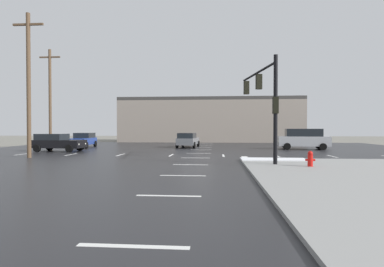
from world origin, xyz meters
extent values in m
plane|color=slate|center=(0.00, 0.00, 0.00)|extent=(120.00, 120.00, 0.00)
cube|color=#232326|center=(0.00, 0.00, 0.01)|extent=(44.00, 44.00, 0.02)
cube|color=white|center=(5.00, -4.00, 0.17)|extent=(4.00, 1.60, 0.06)
cube|color=silver|center=(0.00, -18.00, 0.02)|extent=(2.00, 0.15, 0.01)
cube|color=silver|center=(0.00, -14.00, 0.02)|extent=(2.00, 0.15, 0.01)
cube|color=silver|center=(0.00, -10.00, 0.02)|extent=(2.00, 0.15, 0.01)
cube|color=silver|center=(0.00, -6.00, 0.02)|extent=(2.00, 0.15, 0.01)
cube|color=silver|center=(0.00, -2.00, 0.02)|extent=(2.00, 0.15, 0.01)
cube|color=silver|center=(0.00, 2.00, 0.02)|extent=(2.00, 0.15, 0.01)
cube|color=silver|center=(0.00, 6.00, 0.02)|extent=(2.00, 0.15, 0.01)
cube|color=silver|center=(0.00, 10.00, 0.02)|extent=(2.00, 0.15, 0.01)
cube|color=silver|center=(0.00, 14.00, 0.02)|extent=(2.00, 0.15, 0.01)
cube|color=silver|center=(0.00, 18.00, 0.02)|extent=(2.00, 0.15, 0.01)
cube|color=silver|center=(-14.00, 0.00, 0.02)|extent=(0.15, 2.00, 0.01)
cube|color=silver|center=(-10.00, 0.00, 0.02)|extent=(0.15, 2.00, 0.01)
cube|color=silver|center=(-6.00, 0.00, 0.02)|extent=(0.15, 2.00, 0.01)
cube|color=silver|center=(-2.00, 0.00, 0.02)|extent=(0.15, 2.00, 0.01)
cube|color=silver|center=(2.00, 0.00, 0.02)|extent=(0.15, 2.00, 0.01)
cube|color=silver|center=(6.00, 0.00, 0.02)|extent=(0.15, 2.00, 0.01)
cube|color=silver|center=(10.00, 0.00, 0.02)|extent=(0.15, 2.00, 0.01)
cube|color=silver|center=(3.50, -4.00, 0.02)|extent=(0.45, 7.00, 0.01)
cylinder|color=black|center=(4.66, -6.34, 3.11)|extent=(0.22, 0.22, 5.93)
cylinder|color=black|center=(4.10, -3.22, 5.67)|extent=(1.26, 6.26, 0.14)
cube|color=black|center=(4.15, -3.53, 5.05)|extent=(0.40, 0.34, 0.95)
sphere|color=red|center=(4.12, -3.37, 5.33)|extent=(0.20, 0.20, 0.20)
cube|color=black|center=(3.64, -0.72, 5.05)|extent=(0.40, 0.34, 0.95)
sphere|color=red|center=(3.62, -0.57, 5.33)|extent=(0.20, 0.20, 0.20)
cube|color=black|center=(4.66, -6.34, 3.34)|extent=(0.28, 0.36, 0.90)
cylinder|color=red|center=(6.25, -7.21, 0.44)|extent=(0.26, 0.26, 0.60)
sphere|color=red|center=(6.25, -7.21, 0.81)|extent=(0.25, 0.25, 0.25)
cylinder|color=red|center=(6.07, -7.21, 0.47)|extent=(0.12, 0.11, 0.11)
cylinder|color=red|center=(6.43, -7.21, 0.47)|extent=(0.12, 0.11, 0.11)
cube|color=gray|center=(0.51, 24.88, 3.11)|extent=(27.43, 8.00, 6.23)
cube|color=#3F3D3A|center=(0.51, 24.88, 6.48)|extent=(27.43, 8.00, 0.50)
cube|color=navy|center=(-12.93, 8.63, 0.70)|extent=(2.25, 4.66, 0.70)
cube|color=black|center=(-13.00, 9.30, 1.33)|extent=(1.90, 2.63, 0.55)
cylinder|color=black|center=(-11.88, 7.20, 0.35)|extent=(0.29, 0.68, 0.66)
cylinder|color=black|center=(-13.67, 7.02, 0.35)|extent=(0.29, 0.68, 0.66)
cylinder|color=black|center=(-12.19, 10.24, 0.35)|extent=(0.29, 0.68, 0.66)
cylinder|color=black|center=(-13.98, 10.06, 0.35)|extent=(0.29, 0.68, 0.66)
sphere|color=white|center=(-12.14, 6.50, 0.70)|extent=(0.18, 0.18, 0.18)
sphere|color=white|center=(-13.28, 6.38, 0.70)|extent=(0.18, 0.18, 0.18)
cube|color=#B7BABF|center=(10.04, 7.66, 0.82)|extent=(4.99, 2.50, 0.95)
cube|color=black|center=(10.04, 7.66, 1.67)|extent=(3.55, 2.17, 0.75)
cylinder|color=black|center=(8.31, 6.88, 0.35)|extent=(0.68, 0.30, 0.66)
cylinder|color=black|center=(8.54, 8.81, 0.35)|extent=(0.68, 0.30, 0.66)
cylinder|color=black|center=(11.55, 6.50, 0.35)|extent=(0.68, 0.30, 0.66)
cylinder|color=black|center=(11.78, 8.43, 0.35)|extent=(0.68, 0.30, 0.66)
sphere|color=white|center=(7.64, 7.31, 0.82)|extent=(0.18, 0.18, 0.18)
sphere|color=white|center=(7.78, 8.55, 0.82)|extent=(0.18, 0.18, 0.18)
cube|color=black|center=(-12.62, 3.08, 0.70)|extent=(4.62, 2.12, 0.70)
cube|color=black|center=(-13.29, 3.12, 1.33)|extent=(2.59, 1.83, 0.55)
cylinder|color=black|center=(-11.03, 3.86, 0.35)|extent=(0.67, 0.27, 0.66)
cylinder|color=black|center=(-11.16, 2.07, 0.35)|extent=(0.67, 0.27, 0.66)
cylinder|color=black|center=(-14.08, 4.08, 0.35)|extent=(0.67, 0.27, 0.66)
cylinder|color=black|center=(-14.21, 2.29, 0.35)|extent=(0.67, 0.27, 0.66)
sphere|color=white|center=(-10.38, 3.49, 0.70)|extent=(0.18, 0.18, 0.18)
sphere|color=white|center=(-10.47, 2.34, 0.70)|extent=(0.18, 0.18, 0.18)
cube|color=slate|center=(-1.60, 9.84, 0.70)|extent=(2.18, 4.64, 0.70)
cube|color=black|center=(-1.65, 9.17, 1.33)|extent=(1.86, 2.61, 0.55)
cylinder|color=black|center=(-2.36, 11.44, 0.35)|extent=(0.28, 0.68, 0.66)
cylinder|color=black|center=(-0.57, 11.29, 0.35)|extent=(0.28, 0.68, 0.66)
cylinder|color=black|center=(-2.62, 8.39, 0.35)|extent=(0.28, 0.68, 0.66)
cylinder|color=black|center=(-0.83, 8.24, 0.35)|extent=(0.28, 0.68, 0.66)
sphere|color=white|center=(-1.98, 12.08, 0.70)|extent=(0.18, 0.18, 0.18)
sphere|color=white|center=(-0.83, 11.98, 0.70)|extent=(0.18, 0.18, 0.18)
cylinder|color=brown|center=(-11.71, -2.70, 5.09)|extent=(0.28, 0.28, 10.17)
cube|color=brown|center=(-11.71, -2.70, 9.37)|extent=(2.20, 0.14, 0.14)
cylinder|color=brown|center=(-15.74, 7.19, 5.13)|extent=(0.28, 0.28, 10.26)
cube|color=brown|center=(-15.74, 7.19, 9.46)|extent=(2.20, 0.14, 0.14)
camera|label=1|loc=(1.45, -23.19, 2.09)|focal=28.53mm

